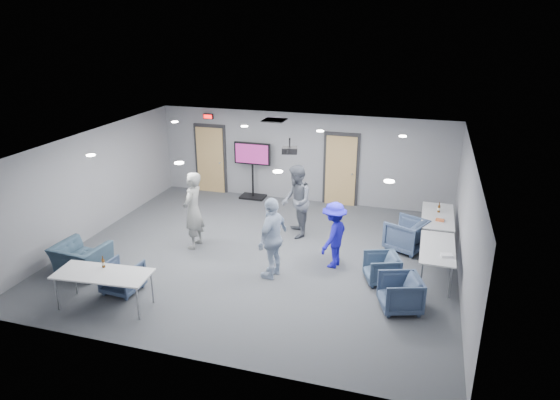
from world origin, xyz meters
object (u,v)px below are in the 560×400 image
(table_right_a, at_px, (438,217))
(chair_front_b, at_px, (81,259))
(table_right_b, at_px, (437,249))
(person_b, at_px, (296,201))
(person_d, at_px, (334,235))
(person_a, at_px, (193,210))
(table_front_left, at_px, (103,275))
(bottle_front, at_px, (103,263))
(bottle_right, at_px, (439,209))
(chair_right_b, at_px, (382,268))
(chair_right_c, at_px, (400,293))
(person_c, at_px, (273,238))
(projector, at_px, (290,150))
(chair_right_a, at_px, (406,235))
(chair_front_a, at_px, (123,277))
(tv_stand, at_px, (252,167))

(table_right_a, bearing_deg, chair_front_b, 117.83)
(table_right_a, bearing_deg, table_right_b, -180.00)
(person_b, bearing_deg, person_d, 19.84)
(person_a, relative_size, table_front_left, 1.00)
(bottle_front, xyz_separation_m, bottle_right, (6.28, 4.95, 0.01))
(person_a, distance_m, table_right_b, 5.69)
(person_a, bearing_deg, chair_right_b, 84.39)
(person_b, relative_size, table_front_left, 0.99)
(chair_right_c, relative_size, bottle_front, 3.15)
(person_b, distance_m, chair_right_c, 4.02)
(person_c, xyz_separation_m, chair_front_b, (-4.06, -1.11, -0.56))
(person_d, distance_m, table_right_b, 2.23)
(table_right_a, distance_m, projector, 4.06)
(chair_right_b, xyz_separation_m, chair_front_b, (-6.35, -1.53, 0.03))
(chair_right_a, xyz_separation_m, chair_front_a, (-5.46, -3.69, -0.06))
(person_a, distance_m, chair_right_a, 5.18)
(person_c, xyz_separation_m, bottle_right, (3.41, 3.05, -0.08))
(chair_front_b, distance_m, tv_stand, 6.10)
(projector, bearing_deg, chair_right_c, -52.16)
(chair_right_b, distance_m, chair_front_a, 5.41)
(person_b, bearing_deg, person_c, -19.97)
(person_a, bearing_deg, table_right_a, 108.94)
(person_a, distance_m, chair_right_c, 5.27)
(person_a, height_order, table_front_left, person_a)
(bottle_right, bearing_deg, person_b, -166.81)
(person_c, xyz_separation_m, chair_right_c, (2.74, -0.56, -0.56))
(chair_front_a, xyz_separation_m, projector, (2.64, 3.23, 2.08))
(bottle_right, bearing_deg, tv_stand, 163.94)
(person_b, distance_m, chair_right_a, 2.82)
(table_right_a, distance_m, table_right_b, 1.90)
(person_c, relative_size, table_front_left, 0.95)
(person_a, height_order, person_c, person_a)
(bottle_front, relative_size, projector, 0.58)
(chair_right_a, distance_m, table_right_b, 1.47)
(table_right_b, distance_m, table_front_left, 6.86)
(person_c, xyz_separation_m, person_d, (1.17, 0.84, -0.15))
(person_b, bearing_deg, bottle_front, -56.03)
(person_b, distance_m, table_right_b, 3.72)
(person_a, bearing_deg, bottle_right, 110.88)
(chair_front_b, bearing_deg, table_front_left, 147.02)
(person_a, relative_size, table_right_a, 1.04)
(chair_front_a, distance_m, table_front_left, 0.70)
(person_c, relative_size, chair_right_a, 2.12)
(person_d, bearing_deg, chair_right_c, 62.21)
(chair_front_a, distance_m, bottle_front, 0.64)
(person_d, relative_size, table_right_a, 0.83)
(chair_right_b, bearing_deg, person_d, -131.04)
(bottle_right, height_order, projector, projector)
(chair_right_b, height_order, tv_stand, tv_stand)
(person_a, xyz_separation_m, bottle_right, (5.70, 2.17, -0.13))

